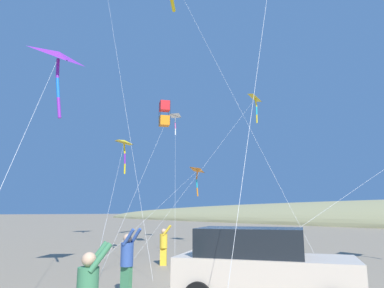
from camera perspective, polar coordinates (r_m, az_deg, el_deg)
The scene contains 11 objects.
ground_plane at distance 12.78m, azimuth 4.34°, elevation -21.09°, with size 600.00×600.00×0.00m, color gray.
parked_car at distance 9.33m, azimuth 11.21°, elevation -18.79°, with size 3.97×4.59×1.85m.
cooler_box at distance 11.66m, azimuth 19.34°, elevation -20.47°, with size 0.62×0.42×0.42m.
person_adult_flyer at distance 15.68m, azimuth -4.62°, elevation -15.81°, with size 0.60×0.59×1.68m.
person_child_green_jacket at distance 10.37m, azimuth -10.51°, elevation -17.83°, with size 0.56×0.63×1.81m.
kite_delta_checkered_midright at distance 13.47m, azimuth -20.86°, elevation 13.12°, with size 4.51×9.56×8.02m.
kite_delta_red_high_left at distance 25.60m, azimuth 0.92°, elevation -4.29°, with size 12.05×8.58×5.55m.
kite_box_magenta_far_left at distance 22.46m, azimuth -4.51°, elevation 4.95°, with size 6.47×5.41×9.20m.
kite_delta_long_streamer_right at distance 27.41m, azimuth -2.70°, elevation 4.57°, with size 8.38×11.78×9.82m.
kite_delta_black_fish_shape at distance 19.37m, azimuth -10.97°, elevation 0.18°, with size 6.69×10.95×6.17m.
kite_delta_teal_far_right at distance 28.44m, azimuth 10.33°, elevation 7.36°, with size 12.51×2.83×11.55m.
Camera 1 is at (-8.45, -9.31, 2.26)m, focal length 32.73 mm.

